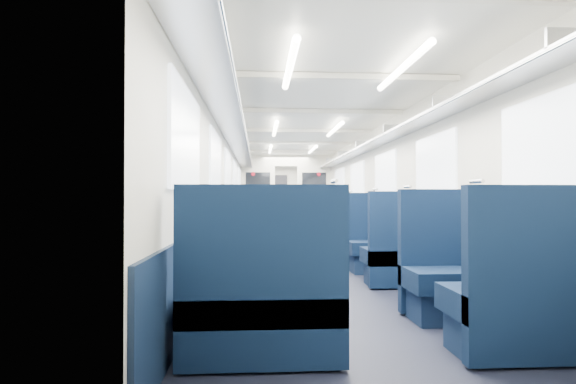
% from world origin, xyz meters
% --- Properties ---
extents(floor, '(2.80, 18.00, 0.01)m').
position_xyz_m(floor, '(0.00, 0.00, 0.00)').
color(floor, black).
rests_on(floor, ground).
extents(ceiling, '(2.80, 18.00, 0.01)m').
position_xyz_m(ceiling, '(0.00, 0.00, 2.35)').
color(ceiling, white).
rests_on(ceiling, wall_left).
extents(wall_left, '(0.02, 18.00, 2.35)m').
position_xyz_m(wall_left, '(-1.40, 0.00, 1.18)').
color(wall_left, silver).
rests_on(wall_left, floor).
extents(dado_left, '(0.03, 17.90, 0.70)m').
position_xyz_m(dado_left, '(-1.39, 0.00, 0.35)').
color(dado_left, black).
rests_on(dado_left, floor).
extents(wall_right, '(0.02, 18.00, 2.35)m').
position_xyz_m(wall_right, '(1.40, 0.00, 1.18)').
color(wall_right, silver).
rests_on(wall_right, floor).
extents(dado_right, '(0.03, 17.90, 0.70)m').
position_xyz_m(dado_right, '(1.39, 0.00, 0.35)').
color(dado_right, black).
rests_on(dado_right, floor).
extents(wall_far, '(2.80, 0.02, 2.35)m').
position_xyz_m(wall_far, '(0.00, 9.00, 1.18)').
color(wall_far, silver).
rests_on(wall_far, floor).
extents(luggage_rack_left, '(0.36, 17.40, 0.18)m').
position_xyz_m(luggage_rack_left, '(-1.21, 0.00, 1.97)').
color(luggage_rack_left, '#B2B5BA').
rests_on(luggage_rack_left, wall_left).
extents(luggage_rack_right, '(0.36, 17.40, 0.18)m').
position_xyz_m(luggage_rack_right, '(1.21, 0.00, 1.97)').
color(luggage_rack_right, '#B2B5BA').
rests_on(luggage_rack_right, wall_right).
extents(windows, '(2.78, 15.60, 0.75)m').
position_xyz_m(windows, '(0.00, -0.46, 1.42)').
color(windows, white).
rests_on(windows, wall_left).
extents(ceiling_fittings, '(2.70, 16.06, 0.11)m').
position_xyz_m(ceiling_fittings, '(0.00, -0.26, 2.29)').
color(ceiling_fittings, silver).
rests_on(ceiling_fittings, ceiling).
extents(end_door, '(0.75, 0.06, 2.00)m').
position_xyz_m(end_door, '(0.00, 8.94, 1.00)').
color(end_door, black).
rests_on(end_door, floor).
extents(bulkhead, '(2.80, 0.10, 2.35)m').
position_xyz_m(bulkhead, '(-0.00, 3.43, 1.23)').
color(bulkhead, silver).
rests_on(bulkhead, floor).
extents(seat_0, '(0.98, 0.54, 1.10)m').
position_xyz_m(seat_0, '(-0.83, -8.17, 0.34)').
color(seat_0, '#0C1E3A').
rests_on(seat_0, floor).
extents(seat_1, '(0.98, 0.54, 1.10)m').
position_xyz_m(seat_1, '(0.83, -8.19, 0.34)').
color(seat_1, '#0C1E3A').
rests_on(seat_1, floor).
extents(seat_2, '(0.98, 0.54, 1.10)m').
position_xyz_m(seat_2, '(-0.83, -7.18, 0.34)').
color(seat_2, '#0C1E3A').
rests_on(seat_2, floor).
extents(seat_3, '(0.98, 0.54, 1.10)m').
position_xyz_m(seat_3, '(0.83, -7.22, 0.34)').
color(seat_3, '#0C1E3A').
rests_on(seat_3, floor).
extents(seat_4, '(0.98, 0.54, 1.10)m').
position_xyz_m(seat_4, '(-0.83, -5.90, 0.34)').
color(seat_4, '#0C1E3A').
rests_on(seat_4, floor).
extents(seat_5, '(0.98, 0.54, 1.10)m').
position_xyz_m(seat_5, '(0.83, -5.86, 0.34)').
color(seat_5, '#0C1E3A').
rests_on(seat_5, floor).
extents(seat_6, '(0.98, 0.54, 1.10)m').
position_xyz_m(seat_6, '(-0.83, -4.77, 0.34)').
color(seat_6, '#0C1E3A').
rests_on(seat_6, floor).
extents(seat_7, '(0.98, 0.54, 1.10)m').
position_xyz_m(seat_7, '(0.83, -4.78, 0.34)').
color(seat_7, '#0C1E3A').
rests_on(seat_7, floor).
extents(seat_8, '(0.98, 0.54, 1.10)m').
position_xyz_m(seat_8, '(-0.83, -3.78, 0.34)').
color(seat_8, '#0C1E3A').
rests_on(seat_8, floor).
extents(seat_9, '(0.98, 0.54, 1.10)m').
position_xyz_m(seat_9, '(0.83, -3.79, 0.34)').
color(seat_9, '#0C1E3A').
rests_on(seat_9, floor).
extents(seat_10, '(0.98, 0.54, 1.10)m').
position_xyz_m(seat_10, '(-0.83, -2.53, 0.34)').
color(seat_10, '#0C1E3A').
rests_on(seat_10, floor).
extents(seat_11, '(0.98, 0.54, 1.10)m').
position_xyz_m(seat_11, '(0.83, -2.42, 0.34)').
color(seat_11, '#0C1E3A').
rests_on(seat_11, floor).
extents(seat_12, '(0.98, 0.54, 1.10)m').
position_xyz_m(seat_12, '(-0.83, -1.37, 0.34)').
color(seat_12, '#0C1E3A').
rests_on(seat_12, floor).
extents(seat_13, '(0.98, 0.54, 1.10)m').
position_xyz_m(seat_13, '(0.83, -1.44, 0.34)').
color(seat_13, '#0C1E3A').
rests_on(seat_13, floor).
extents(seat_14, '(0.98, 0.54, 1.10)m').
position_xyz_m(seat_14, '(-0.83, -0.19, 0.34)').
color(seat_14, '#0C1E3A').
rests_on(seat_14, floor).
extents(seat_15, '(0.98, 0.54, 1.10)m').
position_xyz_m(seat_15, '(0.83, -0.30, 0.34)').
color(seat_15, '#0C1E3A').
rests_on(seat_15, floor).
extents(seat_16, '(0.98, 0.54, 1.10)m').
position_xyz_m(seat_16, '(-0.83, 0.89, 0.34)').
color(seat_16, '#0C1E3A').
rests_on(seat_16, floor).
extents(seat_17, '(0.98, 0.54, 1.10)m').
position_xyz_m(seat_17, '(0.83, 0.98, 0.34)').
color(seat_17, '#0C1E3A').
rests_on(seat_17, floor).
extents(seat_18, '(0.98, 0.54, 1.10)m').
position_xyz_m(seat_18, '(-0.83, 2.02, 0.34)').
color(seat_18, '#0C1E3A').
rests_on(seat_18, floor).
extents(seat_19, '(0.98, 0.54, 1.10)m').
position_xyz_m(seat_19, '(0.83, 2.10, 0.34)').
color(seat_19, '#0C1E3A').
rests_on(seat_19, floor).
extents(seat_20, '(0.98, 0.54, 1.10)m').
position_xyz_m(seat_20, '(-0.83, 4.17, 0.34)').
color(seat_20, '#0C1E3A').
rests_on(seat_20, floor).
extents(seat_21, '(0.98, 0.54, 1.10)m').
position_xyz_m(seat_21, '(0.83, 4.12, 0.34)').
color(seat_21, '#0C1E3A').
rests_on(seat_21, floor).
extents(seat_22, '(0.98, 0.54, 1.10)m').
position_xyz_m(seat_22, '(-0.83, 5.31, 0.34)').
color(seat_22, '#0C1E3A').
rests_on(seat_22, floor).
extents(seat_23, '(0.98, 0.54, 1.10)m').
position_xyz_m(seat_23, '(0.83, 5.25, 0.34)').
color(seat_23, '#0C1E3A').
rests_on(seat_23, floor).
extents(seat_24, '(0.98, 0.54, 1.10)m').
position_xyz_m(seat_24, '(-0.83, 6.50, 0.34)').
color(seat_24, '#0C1E3A').
rests_on(seat_24, floor).
extents(seat_25, '(0.98, 0.54, 1.10)m').
position_xyz_m(seat_25, '(0.83, 6.32, 0.34)').
color(seat_25, '#0C1E3A').
rests_on(seat_25, floor).
extents(seat_26, '(0.98, 0.54, 1.10)m').
position_xyz_m(seat_26, '(-0.83, 7.46, 0.34)').
color(seat_26, '#0C1E3A').
rests_on(seat_26, floor).
extents(seat_27, '(0.98, 0.54, 1.10)m').
position_xyz_m(seat_27, '(0.83, 7.49, 0.34)').
color(seat_27, '#0C1E3A').
rests_on(seat_27, floor).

